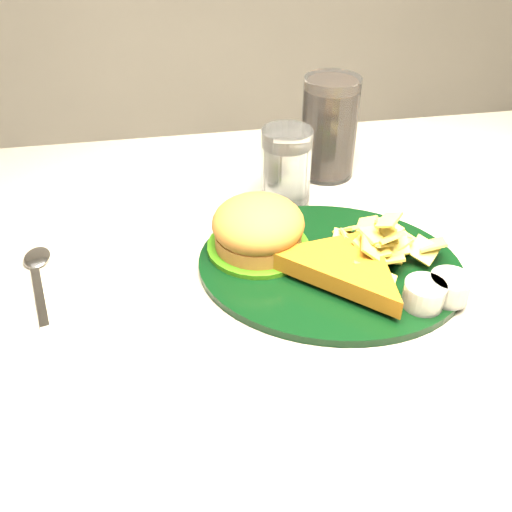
{
  "coord_description": "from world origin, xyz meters",
  "views": [
    {
      "loc": [
        -0.13,
        -0.56,
        1.18
      ],
      "look_at": [
        -0.03,
        -0.05,
        0.8
      ],
      "focal_mm": 40.0,
      "sensor_mm": 36.0,
      "label": 1
    }
  ],
  "objects_px": {
    "table": "(271,443)",
    "cola_glass": "(329,128)",
    "water_glass": "(286,167)",
    "fork_napkin": "(403,273)",
    "dinner_plate": "(331,245)"
  },
  "relations": [
    {
      "from": "dinner_plate",
      "to": "water_glass",
      "type": "xyz_separation_m",
      "value": [
        -0.02,
        0.17,
        0.02
      ]
    },
    {
      "from": "table",
      "to": "fork_napkin",
      "type": "height_order",
      "value": "fork_napkin"
    },
    {
      "from": "table",
      "to": "water_glass",
      "type": "bearing_deg",
      "value": 73.11
    },
    {
      "from": "dinner_plate",
      "to": "fork_napkin",
      "type": "xyz_separation_m",
      "value": [
        0.08,
        -0.03,
        -0.03
      ]
    },
    {
      "from": "fork_napkin",
      "to": "water_glass",
      "type": "bearing_deg",
      "value": 106.25
    },
    {
      "from": "water_glass",
      "to": "cola_glass",
      "type": "height_order",
      "value": "cola_glass"
    },
    {
      "from": "table",
      "to": "cola_glass",
      "type": "relative_size",
      "value": 7.78
    },
    {
      "from": "table",
      "to": "fork_napkin",
      "type": "xyz_separation_m",
      "value": [
        0.15,
        -0.06,
        0.38
      ]
    },
    {
      "from": "dinner_plate",
      "to": "cola_glass",
      "type": "bearing_deg",
      "value": 94.08
    },
    {
      "from": "water_glass",
      "to": "cola_glass",
      "type": "xyz_separation_m",
      "value": [
        0.08,
        0.07,
        0.02
      ]
    },
    {
      "from": "table",
      "to": "dinner_plate",
      "type": "height_order",
      "value": "dinner_plate"
    },
    {
      "from": "water_glass",
      "to": "table",
      "type": "bearing_deg",
      "value": -106.89
    },
    {
      "from": "water_glass",
      "to": "fork_napkin",
      "type": "height_order",
      "value": "water_glass"
    },
    {
      "from": "cola_glass",
      "to": "fork_napkin",
      "type": "distance_m",
      "value": 0.28
    },
    {
      "from": "table",
      "to": "water_glass",
      "type": "relative_size",
      "value": 10.69
    }
  ]
}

